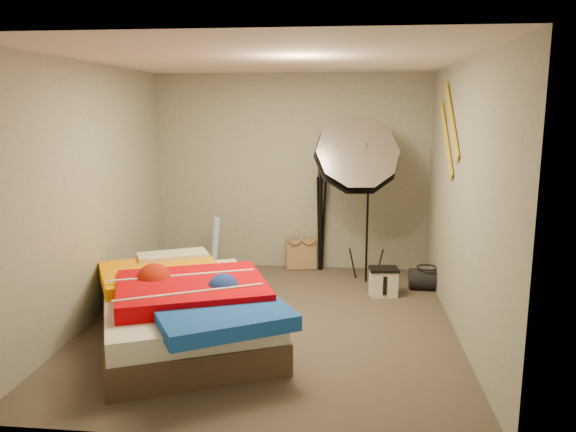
# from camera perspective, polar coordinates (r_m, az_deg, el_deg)

# --- Properties ---
(floor) EXTENTS (4.00, 4.00, 0.00)m
(floor) POSITION_cam_1_polar(r_m,az_deg,el_deg) (5.61, -1.68, -10.73)
(floor) COLOR #4A3F36
(floor) RESTS_ON ground
(ceiling) EXTENTS (4.00, 4.00, 0.00)m
(ceiling) POSITION_cam_1_polar(r_m,az_deg,el_deg) (5.23, -1.84, 15.65)
(ceiling) COLOR silver
(ceiling) RESTS_ON wall_back
(wall_back) EXTENTS (3.50, 0.00, 3.50)m
(wall_back) POSITION_cam_1_polar(r_m,az_deg,el_deg) (7.24, 0.37, 4.44)
(wall_back) COLOR #9EA190
(wall_back) RESTS_ON floor
(wall_front) EXTENTS (3.50, 0.00, 3.50)m
(wall_front) POSITION_cam_1_polar(r_m,az_deg,el_deg) (3.34, -6.37, -3.32)
(wall_front) COLOR #9EA190
(wall_front) RESTS_ON floor
(wall_left) EXTENTS (0.00, 4.00, 4.00)m
(wall_left) POSITION_cam_1_polar(r_m,az_deg,el_deg) (5.77, -19.25, 2.16)
(wall_left) COLOR #9EA190
(wall_left) RESTS_ON floor
(wall_right) EXTENTS (0.00, 4.00, 4.00)m
(wall_right) POSITION_cam_1_polar(r_m,az_deg,el_deg) (5.33, 17.23, 1.60)
(wall_right) COLOR #9EA190
(wall_right) RESTS_ON floor
(tote_bag) EXTENTS (0.41, 0.24, 0.40)m
(tote_bag) POSITION_cam_1_polar(r_m,az_deg,el_deg) (7.33, 1.34, -3.89)
(tote_bag) COLOR tan
(tote_bag) RESTS_ON floor
(wrapping_roll) EXTENTS (0.15, 0.22, 0.73)m
(wrapping_roll) POSITION_cam_1_polar(r_m,az_deg,el_deg) (7.11, -7.42, -3.03)
(wrapping_roll) COLOR #5D96D6
(wrapping_roll) RESTS_ON floor
(camera_case) EXTENTS (0.32, 0.24, 0.30)m
(camera_case) POSITION_cam_1_polar(r_m,az_deg,el_deg) (6.40, 9.65, -6.70)
(camera_case) COLOR silver
(camera_case) RESTS_ON floor
(duffel_bag) EXTENTS (0.41, 0.26, 0.24)m
(duffel_bag) POSITION_cam_1_polar(r_m,az_deg,el_deg) (6.72, 13.90, -6.26)
(duffel_bag) COLOR black
(duffel_bag) RESTS_ON floor
(wall_stripe_upper) EXTENTS (0.02, 0.91, 0.78)m
(wall_stripe_upper) POSITION_cam_1_polar(r_m,az_deg,el_deg) (5.86, 16.30, 9.33)
(wall_stripe_upper) COLOR gold
(wall_stripe_upper) RESTS_ON wall_right
(wall_stripe_lower) EXTENTS (0.02, 0.91, 0.78)m
(wall_stripe_lower) POSITION_cam_1_polar(r_m,az_deg,el_deg) (6.11, 15.78, 7.53)
(wall_stripe_lower) COLOR gold
(wall_stripe_lower) RESTS_ON wall_right
(bed) EXTENTS (2.17, 2.40, 0.59)m
(bed) POSITION_cam_1_polar(r_m,az_deg,el_deg) (5.21, -10.40, -9.15)
(bed) COLOR #4E3A2B
(bed) RESTS_ON floor
(photo_umbrella) EXTENTS (1.19, 0.82, 2.10)m
(photo_umbrella) POSITION_cam_1_polar(r_m,az_deg,el_deg) (6.57, 6.94, 5.91)
(photo_umbrella) COLOR black
(photo_umbrella) RESTS_ON floor
(camera_tripod) EXTENTS (0.10, 0.10, 1.34)m
(camera_tripod) POSITION_cam_1_polar(r_m,az_deg,el_deg) (7.17, 3.39, 0.44)
(camera_tripod) COLOR black
(camera_tripod) RESTS_ON floor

